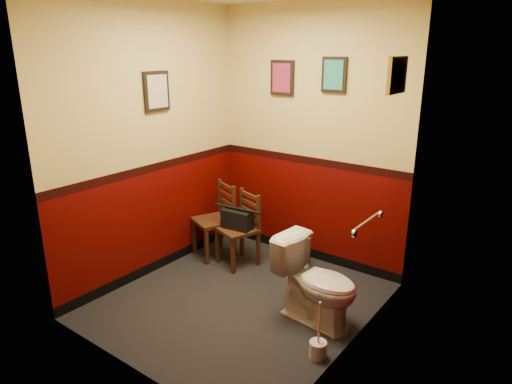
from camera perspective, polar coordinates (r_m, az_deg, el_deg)
floor at (r=4.37m, az=-2.01°, el=-13.43°), size 2.20×2.40×0.00m
wall_back at (r=4.82m, az=6.80°, el=6.71°), size 2.20×0.00×2.70m
wall_front at (r=3.04m, az=-16.51°, el=-0.32°), size 2.20×0.00×2.70m
wall_left at (r=4.61m, az=-13.02°, el=5.87°), size 0.00×2.40×2.70m
wall_right at (r=3.30m, az=12.87°, el=1.31°), size 0.00×2.40×2.70m
grab_bar at (r=3.65m, az=13.62°, el=-3.77°), size 0.05×0.56×0.06m
framed_print_back_a at (r=4.91m, az=3.29°, el=14.06°), size 0.28×0.04×0.36m
framed_print_back_b at (r=4.61m, az=9.73°, el=14.24°), size 0.26×0.04×0.34m
framed_print_left at (r=4.58m, az=-12.32°, el=12.19°), size 0.04×0.30×0.38m
framed_print_right at (r=3.74m, az=17.21°, el=13.79°), size 0.04×0.34×0.28m
toilet at (r=3.94m, az=7.63°, el=-11.18°), size 0.77×0.48×0.72m
toilet_brush at (r=3.68m, az=7.75°, el=-18.79°), size 0.13×0.13×0.47m
chair_left at (r=5.11m, az=-4.98°, el=-3.51°), size 0.51×0.51×0.83m
chair_right at (r=4.90m, az=-1.98°, el=-4.63°), size 0.47×0.47×0.79m
handbag at (r=4.84m, az=-2.35°, el=-3.40°), size 0.34×0.19×0.24m
tp_stack at (r=4.96m, az=5.56°, el=-7.48°), size 0.21×0.13×0.37m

